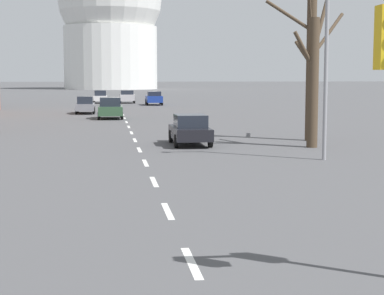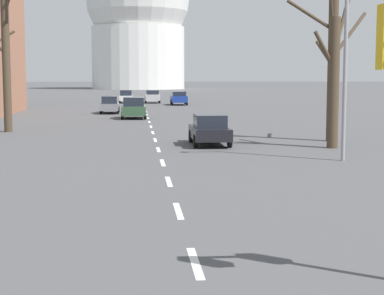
{
  "view_description": "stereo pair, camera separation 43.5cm",
  "coord_description": "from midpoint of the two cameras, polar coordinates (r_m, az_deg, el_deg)",
  "views": [
    {
      "loc": [
        -1.49,
        -3.26,
        3.34
      ],
      "look_at": [
        -0.19,
        6.41,
        2.26
      ],
      "focal_mm": 60.0,
      "sensor_mm": 36.0,
      "label": 1
    },
    {
      "loc": [
        -1.06,
        -3.31,
        3.34
      ],
      "look_at": [
        -0.19,
        6.41,
        2.26
      ],
      "focal_mm": 60.0,
      "sensor_mm": 36.0,
      "label": 2
    }
  ],
  "objects": [
    {
      "name": "lane_stripe_1",
      "position": [
        11.72,
        -1.13,
        -10.2
      ],
      "size": [
        0.16,
        2.0,
        0.01
      ],
      "primitive_type": "cube",
      "color": "silver",
      "rests_on": "ground_plane"
    },
    {
      "name": "lane_stripe_2",
      "position": [
        16.07,
        -2.96,
        -5.66
      ],
      "size": [
        0.16,
        2.0,
        0.01
      ],
      "primitive_type": "cube",
      "color": "silver",
      "rests_on": "ground_plane"
    },
    {
      "name": "lane_stripe_12",
      "position": [
        60.77,
        -6.46,
        3.16
      ],
      "size": [
        0.16,
        2.0,
        0.01
      ],
      "primitive_type": "cube",
      "color": "silver",
      "rests_on": "ground_plane"
    },
    {
      "name": "sedan_near_right",
      "position": [
        58.76,
        -9.67,
        3.75
      ],
      "size": [
        1.69,
        4.5,
        1.55
      ],
      "color": "slate",
      "rests_on": "ground_plane"
    },
    {
      "name": "lane_stripe_7",
      "position": [
        38.33,
        -5.73,
        1.32
      ],
      "size": [
        0.16,
        2.0,
        0.01
      ],
      "primitive_type": "cube",
      "color": "silver",
      "rests_on": "ground_plane"
    },
    {
      "name": "lane_stripe_9",
      "position": [
        47.3,
        -6.1,
        2.26
      ],
      "size": [
        0.16,
        2.0,
        0.01
      ],
      "primitive_type": "cube",
      "color": "silver",
      "rests_on": "ground_plane"
    },
    {
      "name": "lane_stripe_13",
      "position": [
        65.26,
        -6.54,
        3.37
      ],
      "size": [
        0.16,
        2.0,
        0.01
      ],
      "primitive_type": "cube",
      "color": "silver",
      "rests_on": "ground_plane"
    },
    {
      "name": "sedan_distant_centre",
      "position": [
        31.27,
        -0.57,
        1.61
      ],
      "size": [
        1.8,
        4.03,
        1.5
      ],
      "color": "black",
      "rests_on": "ground_plane"
    },
    {
      "name": "sedan_far_right",
      "position": [
        80.94,
        -5.95,
        4.54
      ],
      "size": [
        1.89,
        3.93,
        1.62
      ],
      "color": "#B7B7BC",
      "rests_on": "ground_plane"
    },
    {
      "name": "street_lamp_right",
      "position": [
        25.97,
        10.63,
        8.58
      ],
      "size": [
        1.87,
        0.36,
        7.07
      ],
      "color": "gray",
      "rests_on": "ground_plane"
    },
    {
      "name": "bare_tree_right_near",
      "position": [
        30.67,
        10.29,
        6.11
      ],
      "size": [
        2.12,
        2.05,
        7.08
      ],
      "color": "#473828",
      "rests_on": "ground_plane"
    },
    {
      "name": "lane_stripe_5",
      "position": [
        29.38,
        -5.13,
        -0.2
      ],
      "size": [
        0.16,
        2.0,
        0.01
      ],
      "primitive_type": "cube",
      "color": "silver",
      "rests_on": "ground_plane"
    },
    {
      "name": "lane_stripe_8",
      "position": [
        42.82,
        -5.94,
        1.84
      ],
      "size": [
        0.16,
        2.0,
        0.01
      ],
      "primitive_type": "cube",
      "color": "silver",
      "rests_on": "ground_plane"
    },
    {
      "name": "lane_stripe_6",
      "position": [
        33.86,
        -5.47,
        0.66
      ],
      "size": [
        0.16,
        2.0,
        0.01
      ],
      "primitive_type": "cube",
      "color": "silver",
      "rests_on": "ground_plane"
    },
    {
      "name": "lane_stripe_11",
      "position": [
        56.28,
        -6.36,
        2.91
      ],
      "size": [
        0.16,
        2.0,
        0.01
      ],
      "primitive_type": "cube",
      "color": "silver",
      "rests_on": "ground_plane"
    },
    {
      "name": "capitol_dome",
      "position": [
        173.08,
        -7.35,
        11.4
      ],
      "size": [
        27.23,
        27.23,
        38.47
      ],
      "color": "silver",
      "rests_on": "ground_plane"
    },
    {
      "name": "lane_stripe_4",
      "position": [
        24.92,
        -4.66,
        -1.37
      ],
      "size": [
        0.16,
        2.0,
        0.01
      ],
      "primitive_type": "cube",
      "color": "silver",
      "rests_on": "ground_plane"
    },
    {
      "name": "lane_stripe_10",
      "position": [
        51.79,
        -6.24,
        2.61
      ],
      "size": [
        0.16,
        2.0,
        0.01
      ],
      "primitive_type": "cube",
      "color": "silver",
      "rests_on": "ground_plane"
    },
    {
      "name": "sedan_near_left",
      "position": [
        51.15,
        -7.52,
        3.48
      ],
      "size": [
        1.95,
        3.92,
        1.7
      ],
      "color": "#2D4C33",
      "rests_on": "ground_plane"
    },
    {
      "name": "lane_stripe_3",
      "position": [
        20.48,
        -4.0,
        -3.05
      ],
      "size": [
        0.16,
        2.0,
        0.01
      ],
      "primitive_type": "cube",
      "color": "silver",
      "rests_on": "ground_plane"
    },
    {
      "name": "sedan_far_left",
      "position": [
        81.28,
        -8.3,
        4.49
      ],
      "size": [
        1.73,
        3.87,
        1.62
      ],
      "color": "silver",
      "rests_on": "ground_plane"
    },
    {
      "name": "bare_tree_right_far",
      "position": [
        33.93,
        10.16,
        7.65
      ],
      "size": [
        4.55,
        2.48,
        7.83
      ],
      "color": "#473828",
      "rests_on": "ground_plane"
    },
    {
      "name": "sedan_mid_centre",
      "position": [
        75.22,
        -3.57,
        4.42
      ],
      "size": [
        1.87,
        4.17,
        1.6
      ],
      "color": "navy",
      "rests_on": "ground_plane"
    }
  ]
}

